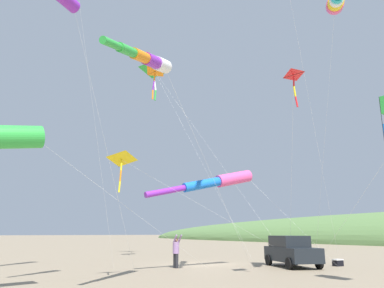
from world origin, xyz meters
name	(u,v)px	position (x,y,z in m)	size (l,w,h in m)	color
ground_plane	(206,264)	(0.00, 0.00, 0.00)	(600.00, 600.00, 0.00)	gray
parked_car	(291,251)	(3.41, -4.40, 0.95)	(3.13, 4.67, 1.85)	black
cooler_box	(338,263)	(6.30, -5.45, 0.21)	(0.62, 0.42, 0.42)	black
person_adult_flyer	(176,250)	(-3.04, -1.46, 1.05)	(0.46, 0.58, 1.93)	#232328
person_child_green_jacket	(281,250)	(6.25, -0.51, 0.82)	(0.54, 0.49, 1.50)	#8E6B9E
kite_delta_rainbow_low_near	(123,160)	(-8.03, -5.45, 5.32)	(14.64, 3.05, 5.70)	yellow
kite_windsock_purple_drifting	(217,182)	(-1.18, -3.19, 5.04)	(11.08, 3.83, 5.97)	#EF4C93
kite_delta_white_trailing	(293,76)	(-1.78, -10.42, 9.05)	(8.41, 9.40, 9.27)	red
kite_windsock_magenta_far_left	(336,1)	(0.94, -11.09, 13.53)	(7.56, 9.51, 14.28)	#EF4C93
kite_windsock_small_distant	(148,59)	(-8.50, -9.22, 8.71)	(11.72, 7.46, 9.48)	white
kite_delta_red_high_left	(155,72)	(-2.35, 3.71, 14.68)	(9.42, 6.30, 15.04)	orange
kite_delta_striped_overhead	(154,70)	(-0.80, 7.38, 16.59)	(7.09, 6.86, 17.25)	green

